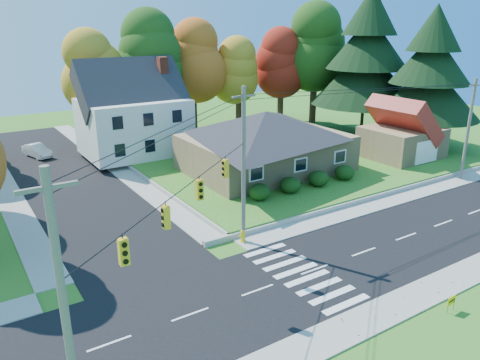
# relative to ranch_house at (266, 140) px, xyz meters

# --- Properties ---
(ground) EXTENTS (120.00, 120.00, 0.00)m
(ground) POSITION_rel_ranch_house_xyz_m (-8.00, -16.00, -3.27)
(ground) COLOR #3D7923
(road_main) EXTENTS (90.00, 8.00, 0.02)m
(road_main) POSITION_rel_ranch_house_xyz_m (-8.00, -16.00, -3.26)
(road_main) COLOR black
(road_main) RESTS_ON ground
(road_cross) EXTENTS (8.00, 44.00, 0.02)m
(road_cross) POSITION_rel_ranch_house_xyz_m (-16.00, 10.00, -3.25)
(road_cross) COLOR black
(road_cross) RESTS_ON ground
(sidewalk_north) EXTENTS (90.00, 2.00, 0.08)m
(sidewalk_north) POSITION_rel_ranch_house_xyz_m (-8.00, -11.00, -3.23)
(sidewalk_north) COLOR #9C9A90
(sidewalk_north) RESTS_ON ground
(sidewalk_south) EXTENTS (90.00, 2.00, 0.08)m
(sidewalk_south) POSITION_rel_ranch_house_xyz_m (-8.00, -21.00, -3.23)
(sidewalk_south) COLOR #9C9A90
(sidewalk_south) RESTS_ON ground
(lawn) EXTENTS (30.00, 30.00, 0.50)m
(lawn) POSITION_rel_ranch_house_xyz_m (5.00, 5.00, -3.02)
(lawn) COLOR #3D7923
(lawn) RESTS_ON ground
(ranch_house) EXTENTS (14.60, 10.60, 5.40)m
(ranch_house) POSITION_rel_ranch_house_xyz_m (0.00, 0.00, 0.00)
(ranch_house) COLOR tan
(ranch_house) RESTS_ON lawn
(colonial_house) EXTENTS (10.40, 8.40, 9.60)m
(colonial_house) POSITION_rel_ranch_house_xyz_m (-7.96, 12.00, 1.32)
(colonial_house) COLOR silver
(colonial_house) RESTS_ON lawn
(garage) EXTENTS (7.30, 6.30, 4.60)m
(garage) POSITION_rel_ranch_house_xyz_m (14.00, -4.01, -0.42)
(garage) COLOR tan
(garage) RESTS_ON lawn
(hedge_row) EXTENTS (10.70, 1.70, 1.27)m
(hedge_row) POSITION_rel_ranch_house_xyz_m (-0.50, -6.20, -2.13)
(hedge_row) COLOR #163A10
(hedge_row) RESTS_ON lawn
(traffic_infrastructure) EXTENTS (38.10, 10.66, 10.00)m
(traffic_infrastructure) POSITION_rel_ranch_house_xyz_m (-8.15, -14.65, 1.88)
(traffic_infrastructure) COLOR #666059
(traffic_infrastructure) RESTS_ON ground
(tree_lot_0) EXTENTS (6.72, 6.72, 12.51)m
(tree_lot_0) POSITION_rel_ranch_house_xyz_m (-10.00, 18.00, 5.04)
(tree_lot_0) COLOR #3F2A19
(tree_lot_0) RESTS_ON lawn
(tree_lot_1) EXTENTS (7.84, 7.84, 14.60)m
(tree_lot_1) POSITION_rel_ranch_house_xyz_m (-4.00, 17.00, 6.35)
(tree_lot_1) COLOR #3F2A19
(tree_lot_1) RESTS_ON lawn
(tree_lot_2) EXTENTS (7.28, 7.28, 13.56)m
(tree_lot_2) POSITION_rel_ranch_house_xyz_m (2.00, 18.00, 5.70)
(tree_lot_2) COLOR #3F2A19
(tree_lot_2) RESTS_ON lawn
(tree_lot_3) EXTENTS (6.16, 6.16, 11.47)m
(tree_lot_3) POSITION_rel_ranch_house_xyz_m (8.00, 17.00, 4.39)
(tree_lot_3) COLOR #3F2A19
(tree_lot_3) RESTS_ON lawn
(tree_lot_4) EXTENTS (6.72, 6.72, 12.51)m
(tree_lot_4) POSITION_rel_ranch_house_xyz_m (14.00, 16.00, 5.04)
(tree_lot_4) COLOR #3F2A19
(tree_lot_4) RESTS_ON lawn
(tree_lot_5) EXTENTS (8.40, 8.40, 15.64)m
(tree_lot_5) POSITION_rel_ranch_house_xyz_m (18.00, 14.00, 7.00)
(tree_lot_5) COLOR #3F2A19
(tree_lot_5) RESTS_ON lawn
(conifer_east_a) EXTENTS (12.80, 12.80, 16.96)m
(conifer_east_a) POSITION_rel_ranch_house_xyz_m (19.00, 6.00, 6.12)
(conifer_east_a) COLOR #3F2A19
(conifer_east_a) RESTS_ON lawn
(conifer_east_b) EXTENTS (11.20, 11.20, 14.84)m
(conifer_east_b) POSITION_rel_ranch_house_xyz_m (20.00, -2.00, 5.01)
(conifer_east_b) COLOR #3F2A19
(conifer_east_b) RESTS_ON lawn
(white_car) EXTENTS (2.57, 4.36, 1.36)m
(white_car) POSITION_rel_ranch_house_xyz_m (-16.68, 17.65, -2.57)
(white_car) COLOR silver
(white_car) RESTS_ON road_cross
(fire_hydrant) EXTENTS (0.52, 0.41, 0.92)m
(fire_hydrant) POSITION_rel_ranch_house_xyz_m (-9.55, -10.82, -2.82)
(fire_hydrant) COLOR gold
(fire_hydrant) RESTS_ON ground
(yard_sign) EXTENTS (0.67, 0.07, 0.84)m
(yard_sign) POSITION_rel_ranch_house_xyz_m (-5.13, -22.69, -2.67)
(yard_sign) COLOR black
(yard_sign) RESTS_ON ground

